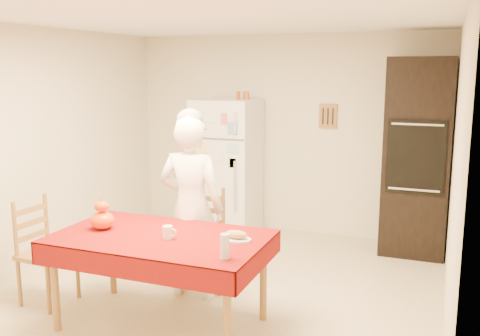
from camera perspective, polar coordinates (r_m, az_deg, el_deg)
The scene contains 17 objects.
floor at distance 5.11m, azimuth -2.81°, elevation -13.38°, with size 4.50×4.50×0.00m, color tan.
room_shell at distance 4.70m, azimuth -2.97°, elevation 5.03°, with size 4.02×4.52×2.51m.
refrigerator at distance 6.77m, azimuth -1.41°, elevation 0.13°, with size 0.75×0.74×1.70m.
oven_cabinet at distance 6.27m, azimuth 18.37°, elevation 1.08°, with size 0.70×0.62×2.20m.
dining_table at distance 4.36m, azimuth -8.49°, elevation -8.02°, with size 1.70×1.00×0.76m.
chair_far at distance 5.16m, azimuth -3.92°, elevation -7.12°, with size 0.52×0.50×0.95m.
chair_left at distance 5.12m, azimuth -20.41°, elevation -7.92°, with size 0.43×0.45×0.95m.
seated_woman at distance 4.86m, azimuth -5.22°, elevation -4.23°, with size 0.61×0.40×1.67m, color white.
coffee_mug at distance 4.25m, azimuth -7.73°, elevation -6.79°, with size 0.08×0.08×0.10m, color white.
pumpkin_lower at distance 4.59m, azimuth -14.47°, elevation -5.42°, with size 0.20×0.20×0.15m, color #CA5704.
pumpkin_upper at distance 4.56m, azimuth -14.54°, elevation -3.95°, with size 0.12×0.12×0.09m, color #D84605.
wine_glass at distance 3.78m, azimuth -1.63°, elevation -8.33°, with size 0.07×0.07×0.18m, color silver.
bread_plate at distance 4.17m, azimuth -0.39°, elevation -7.63°, with size 0.24×0.24×0.02m, color silver.
bread_loaf at distance 4.16m, azimuth -0.39°, elevation -7.09°, with size 0.18×0.10×0.06m, color #957149.
spice_jar_left at distance 6.66m, azimuth -0.19°, elevation 7.76°, with size 0.05×0.05×0.10m, color #94471A.
spice_jar_mid at distance 6.63m, azimuth 0.54°, elevation 7.75°, with size 0.05×0.05×0.10m, color brown.
spice_jar_right at distance 6.62m, azimuth 0.76°, elevation 7.75°, with size 0.05×0.05×0.10m, color #93591A.
Camera 1 is at (1.92, -4.26, 2.07)m, focal length 40.00 mm.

